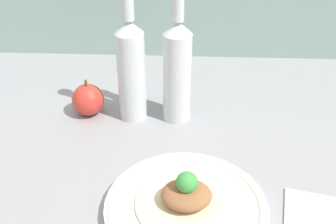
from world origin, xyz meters
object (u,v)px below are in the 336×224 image
Objects in this scene: plated_food at (186,196)px; cider_bottle_right at (177,69)px; plate at (186,207)px; apple at (88,100)px; cider_bottle_left at (131,68)px.

cider_bottle_right reaches higher than plated_food.
cider_bottle_right is at bearing 94.77° from plate.
cider_bottle_right is 21.77cm from apple.
cider_bottle_left is 3.48× the size of apple.
cider_bottle_left is 13.35cm from apple.
plate is 33.03cm from cider_bottle_left.
apple reaches higher than plated_food.
cider_bottle_right is (9.76, 0.00, 0.00)cm from cider_bottle_left.
plated_food is 0.56× the size of cider_bottle_left.
cider_bottle_left is at bearing 112.94° from plate.
cider_bottle_left and cider_bottle_right have the same top height.
apple is at bearing 178.31° from cider_bottle_right.
plate is 30.80cm from cider_bottle_right.
apple is at bearing 176.71° from cider_bottle_left.
apple is (-22.44, 29.32, -0.15)cm from plated_food.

